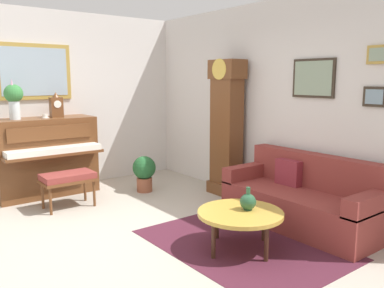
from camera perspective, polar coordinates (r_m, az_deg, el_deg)
name	(u,v)px	position (r m, az deg, el deg)	size (l,w,h in m)	color
ground_plane	(119,243)	(4.62, -10.31, -13.72)	(6.40, 6.00, 0.10)	#B2A899
wall_left	(38,100)	(6.69, -21.04, 5.81)	(0.13, 4.90, 2.80)	silver
wall_back	(271,103)	(5.75, 11.18, 5.72)	(5.30, 0.13, 2.80)	silver
area_rug	(242,244)	(4.42, 7.19, -13.99)	(2.10, 1.50, 0.01)	#4C1E2D
piano	(46,156)	(6.42, -20.11, -1.63)	(0.87, 1.44, 1.17)	brown
piano_bench	(68,178)	(5.70, -17.27, -4.72)	(0.42, 0.70, 0.48)	brown
grandfather_clock	(226,131)	(6.02, 4.92, 1.81)	(0.52, 0.34, 2.03)	brown
couch	(303,200)	(5.02, 15.53, -7.64)	(1.90, 0.80, 0.84)	maroon
coffee_table	(240,214)	(4.18, 6.91, -9.88)	(0.88, 0.88, 0.41)	gold
mantel_clock	(56,106)	(6.39, -18.78, 5.16)	(0.13, 0.18, 0.38)	brown
flower_vase	(14,97)	(6.21, -24.07, 6.08)	(0.26, 0.26, 0.58)	silver
teacup	(45,117)	(6.31, -20.19, 3.70)	(0.12, 0.12, 0.06)	white
green_jug	(248,202)	(4.20, 7.98, -8.12)	(0.17, 0.17, 0.24)	#234C33
potted_plant	(144,171)	(6.28, -6.82, -3.88)	(0.36, 0.36, 0.56)	#935138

